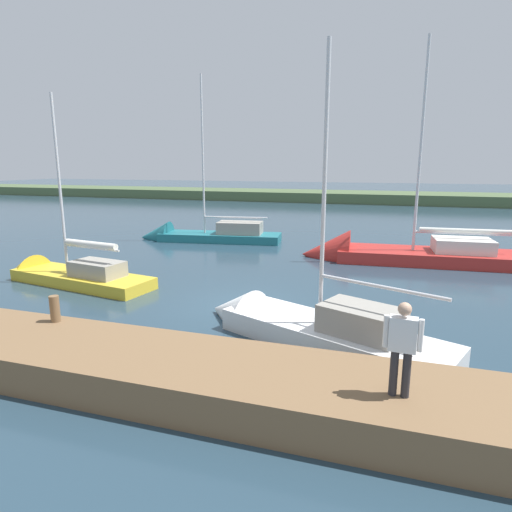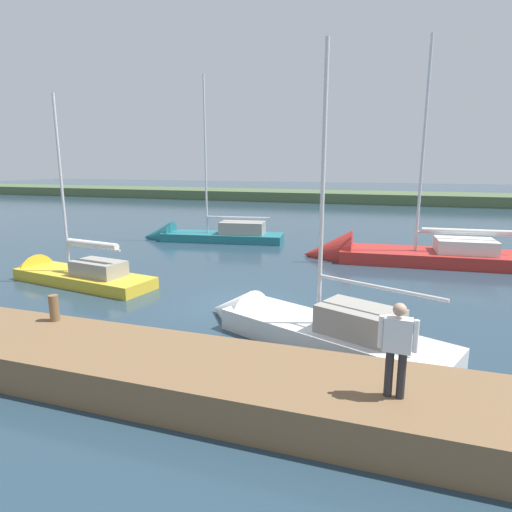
# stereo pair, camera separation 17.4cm
# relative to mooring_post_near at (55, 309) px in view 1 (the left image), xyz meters

# --- Properties ---
(ground_plane) EXTENTS (200.00, 200.00, 0.00)m
(ground_plane) POSITION_rel_mooring_post_near_xyz_m (-3.26, -4.77, -1.12)
(ground_plane) COLOR #263D4C
(far_shoreline) EXTENTS (180.00, 8.00, 2.40)m
(far_shoreline) POSITION_rel_mooring_post_near_xyz_m (-3.26, -47.26, -1.12)
(far_shoreline) COLOR #4C603D
(far_shoreline) RESTS_ON ground_plane
(dock_pier) EXTENTS (21.72, 2.50, 0.79)m
(dock_pier) POSITION_rel_mooring_post_near_xyz_m (-3.26, 0.87, -0.73)
(dock_pier) COLOR brown
(dock_pier) RESTS_ON ground_plane
(mooring_post_near) EXTENTS (0.24, 0.24, 0.67)m
(mooring_post_near) POSITION_rel_mooring_post_near_xyz_m (0.00, 0.00, 0.00)
(mooring_post_near) COLOR brown
(mooring_post_near) RESTS_ON dock_pier
(sailboat_inner_slip) EXTENTS (9.04, 3.24, 10.65)m
(sailboat_inner_slip) POSITION_rel_mooring_post_near_xyz_m (3.36, -15.78, -0.90)
(sailboat_inner_slip) COLOR #1E6B75
(sailboat_inner_slip) RESTS_ON ground_plane
(sailboat_outer_mooring) EXTENTS (7.60, 2.92, 8.09)m
(sailboat_outer_mooring) POSITION_rel_mooring_post_near_xyz_m (4.65, -5.48, -0.98)
(sailboat_outer_mooring) COLOR gold
(sailboat_outer_mooring) RESTS_ON ground_plane
(sailboat_near_dock) EXTENTS (7.50, 4.46, 8.28)m
(sailboat_near_dock) POSITION_rel_mooring_post_near_xyz_m (-5.76, -2.62, -0.90)
(sailboat_near_dock) COLOR white
(sailboat_near_dock) RESTS_ON ground_plane
(sailboat_far_left) EXTENTS (10.55, 3.30, 11.45)m
(sailboat_far_left) POSITION_rel_mooring_post_near_xyz_m (-7.88, -13.39, -0.92)
(sailboat_far_left) COLOR #B22823
(sailboat_far_left) RESTS_ON ground_plane
(person_on_dock) EXTENTS (0.64, 0.25, 1.67)m
(person_on_dock) POSITION_rel_mooring_post_near_xyz_m (-8.20, 1.12, 0.63)
(person_on_dock) COLOR #28282D
(person_on_dock) RESTS_ON dock_pier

